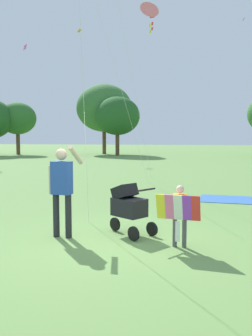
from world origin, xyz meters
name	(u,v)px	position (x,y,z in m)	size (l,w,h in m)	color
ground_plane	(104,243)	(0.00, 0.00, 0.00)	(120.00, 120.00, 0.00)	#668E47
treeline_distant	(66,114)	(-9.24, 27.70, 3.83)	(35.16, 7.93, 6.74)	brown
child_with_butterfly_kite	(180,210)	(1.38, -0.11, 0.67)	(0.78, 0.42, 1.11)	#4C4C51
person_adult_flyer	(62,184)	(-0.88, 0.26, 1.04)	(0.62, 0.53, 1.81)	#232328
stroller	(128,205)	(0.37, 0.63, 0.61)	(1.04, 0.91, 1.03)	black
kite_green_novelty	(149,11)	(0.07, 8.75, 6.86)	(2.30, 2.42, 7.15)	pink
kite_blue_high	(152,15)	(0.04, 10.33, 7.17)	(1.20, 3.57, 7.59)	white
distant_kites_cluster	(55,19)	(-8.69, 23.38, 11.13)	(27.32, 8.61, 8.50)	#F4A319
picnic_blanket	(226,199)	(2.78, 5.06, 0.01)	(1.56, 1.40, 0.02)	#3366B2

